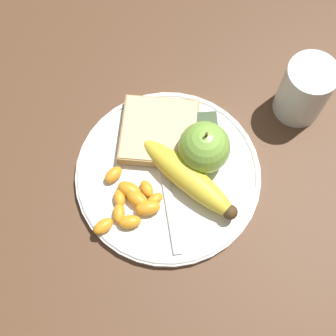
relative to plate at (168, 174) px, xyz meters
name	(u,v)px	position (x,y,z in m)	size (l,w,h in m)	color
ground_plane	(168,176)	(0.00, 0.00, -0.01)	(3.00, 3.00, 0.00)	brown
plate	(168,174)	(0.00, 0.00, 0.00)	(0.26, 0.26, 0.01)	white
juice_glass	(304,92)	(-0.20, -0.10, 0.04)	(0.07, 0.07, 0.10)	silver
apple	(204,147)	(-0.05, -0.02, 0.04)	(0.07, 0.07, 0.08)	#84BC47
banana	(189,179)	(-0.03, 0.02, 0.02)	(0.14, 0.14, 0.04)	yellow
bread_slice	(159,132)	(0.01, -0.06, 0.02)	(0.12, 0.12, 0.02)	#AB8751
fork	(169,181)	(0.00, 0.01, 0.01)	(0.03, 0.18, 0.00)	silver
jam_packet	(200,128)	(-0.05, -0.06, 0.01)	(0.05, 0.04, 0.02)	white
orange_segment_0	(155,200)	(0.02, 0.04, 0.01)	(0.03, 0.03, 0.01)	orange
orange_segment_1	(129,190)	(0.05, 0.02, 0.01)	(0.04, 0.04, 0.02)	orange
orange_segment_2	(137,199)	(0.04, 0.04, 0.01)	(0.04, 0.04, 0.02)	orange
orange_segment_3	(113,175)	(0.08, 0.00, 0.01)	(0.03, 0.03, 0.02)	orange
orange_segment_4	(103,226)	(0.09, 0.07, 0.01)	(0.03, 0.03, 0.02)	orange
orange_segment_5	(119,213)	(0.07, 0.06, 0.01)	(0.02, 0.03, 0.02)	orange
orange_segment_6	(130,222)	(0.06, 0.07, 0.01)	(0.03, 0.02, 0.02)	orange
orange_segment_7	(147,188)	(0.03, 0.02, 0.01)	(0.02, 0.03, 0.01)	orange
orange_segment_8	(120,198)	(0.07, 0.03, 0.01)	(0.02, 0.03, 0.01)	orange
orange_segment_9	(148,208)	(0.03, 0.05, 0.01)	(0.04, 0.02, 0.02)	orange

